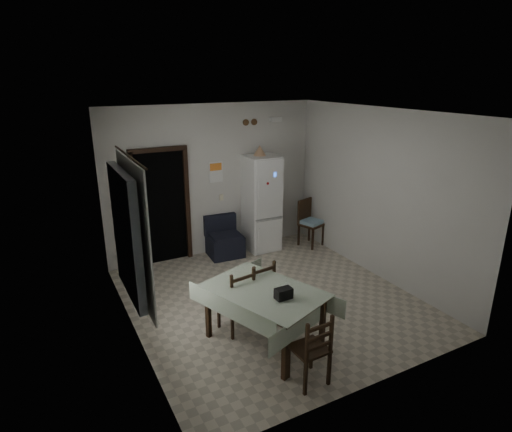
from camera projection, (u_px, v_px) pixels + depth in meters
The scene contains 25 objects.
ground at pixel (271, 299), 6.79m from camera, with size 4.50×4.50×0.00m, color #B4A993.
ceiling at pixel (273, 112), 5.87m from camera, with size 4.20×4.50×0.02m, color white, non-canonical shape.
wall_back at pixel (213, 181), 8.21m from camera, with size 4.20×0.02×2.90m, color beige, non-canonical shape.
wall_front at pixel (380, 272), 4.44m from camera, with size 4.20×0.02×2.90m, color beige, non-canonical shape.
wall_left at pixel (128, 237), 5.39m from camera, with size 0.02×4.50×2.90m, color beige, non-canonical shape.
wall_right at pixel (379, 195), 7.26m from camera, with size 0.02×4.50×2.90m, color beige, non-canonical shape.
doorway at pixel (158, 205), 8.04m from camera, with size 1.06×0.52×2.22m.
window_recess at pixel (126, 235), 5.17m from camera, with size 0.10×1.20×1.60m, color silver.
curtain at pixel (136, 233), 5.22m from camera, with size 0.02×1.45×1.85m, color silver.
curtain_rod at pixel (129, 156), 4.93m from camera, with size 0.02×0.02×1.60m, color black.
calendar at pixel (216, 172), 8.17m from camera, with size 0.28×0.02×0.40m, color white.
calendar_image at pixel (216, 167), 8.13m from camera, with size 0.24×0.01×0.14m, color orange.
light_switch at pixel (221, 197), 8.38m from camera, with size 0.08×0.02×0.12m, color beige.
vent_left at pixel (246, 122), 8.17m from camera, with size 0.12×0.12×0.03m, color brown.
vent_right at pixel (254, 122), 8.25m from camera, with size 0.12×0.12×0.03m, color brown.
emergency_light at pixel (276, 119), 8.43m from camera, with size 0.25×0.07×0.09m, color white.
fridge at pixel (261, 203), 8.49m from camera, with size 0.62×0.62×1.91m, color white, non-canonical shape.
tan_cone at pixel (260, 150), 8.19m from camera, with size 0.24×0.24×0.20m, color tan.
navy_seat at pixel (225, 237), 8.31m from camera, with size 0.64×0.62×0.78m, color black, non-canonical shape.
corner_chair at pixel (311, 223), 8.79m from camera, with size 0.42×0.42×0.96m, color black, non-canonical shape.
dining_table at pixel (264, 317), 5.58m from camera, with size 0.99×1.50×0.78m, color #A4B49A, non-canonical shape.
black_bag at pixel (284, 293), 5.23m from camera, with size 0.21×0.13×0.14m, color black.
dining_chair_far_left at pixel (236, 299), 5.85m from camera, with size 0.41×0.41×0.95m, color black, non-canonical shape.
dining_chair_far_right at pixel (257, 289), 6.13m from camera, with size 0.40×0.40×0.93m, color black, non-canonical shape.
dining_chair_near_head at pixel (309, 348), 4.85m from camera, with size 0.39×0.39×0.91m, color black, non-canonical shape.
Camera 1 is at (-3.03, -5.21, 3.40)m, focal length 30.00 mm.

